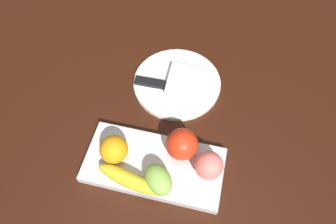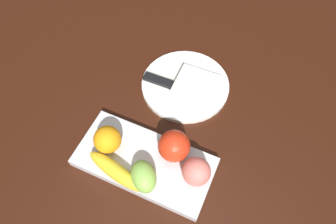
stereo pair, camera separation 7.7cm
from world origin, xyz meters
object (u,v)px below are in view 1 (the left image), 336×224
Objects in this scene: fruit_tray at (156,165)px; peach at (209,165)px; banana at (129,179)px; folded_napkin at (189,82)px; apple at (182,144)px; grape_bunch at (158,179)px; dinner_plate at (178,83)px; orange_near_apple at (114,149)px; knife at (156,84)px.

peach is at bearing 5.11° from fruit_tray.
banana is 1.30× the size of folded_napkin.
grape_bunch is (-0.03, -0.09, -0.01)m from apple.
folded_napkin is at bearing 83.18° from fruit_tray.
grape_bunch reaches higher than dinner_plate.
dinner_plate is 2.06× the size of folded_napkin.
orange_near_apple is at bearing 159.25° from grape_bunch.
dinner_plate is 1.36× the size of knife.
peach is at bearing -52.08° from knife.
knife is at bearing 103.56° from banana.
grape_bunch reaches higher than knife.
apple reaches higher than orange_near_apple.
apple is at bearing 40.81° from fruit_tray.
folded_napkin is at bearing 14.47° from knife.
banana is (-0.05, -0.06, 0.03)m from fruit_tray.
dinner_plate is at bearing 104.00° from apple.
peach is at bearing 33.37° from banana.
apple reaches higher than peach.
banana is 0.29m from knife.
apple is 0.16m from orange_near_apple.
orange_near_apple is (-0.15, -0.05, -0.00)m from apple.
fruit_tray is 0.06m from grape_bunch.
folded_napkin reaches higher than fruit_tray.
dinner_plate is (-0.05, 0.21, -0.05)m from apple.
grape_bunch reaches higher than banana.
orange_near_apple reaches higher than knife.
knife is at bearing -164.29° from folded_napkin.
peach reaches higher than fruit_tray.
folded_napkin is at bearing 87.69° from grape_bunch.
dinner_plate is at bearing 116.37° from peach.
grape_bunch is 0.29m from knife.
apple reaches higher than knife.
banana reaches higher than knife.
dinner_plate is 0.04m from folded_napkin.
dinner_plate is at bearing 22.04° from knife.
apple is 0.42× the size of knife.
grape_bunch is at bearing -86.49° from dinner_plate.
banana is 2.34× the size of orange_near_apple.
folded_napkin reaches higher than knife.
folded_napkin is (-0.09, 0.25, -0.03)m from peach.
orange_near_apple is at bearing -176.87° from peach.
banana is 0.63× the size of dinner_plate.
banana is at bearing -169.58° from grape_bunch.
grape_bunch is at bearing -20.75° from orange_near_apple.
peach is (0.12, 0.01, 0.04)m from fruit_tray.
grape_bunch is 0.31m from dinner_plate.
folded_napkin is at bearing 0.00° from dinner_plate.
dinner_plate is (-0.00, 0.26, -0.01)m from fruit_tray.
orange_near_apple reaches higher than peach.
knife is (-0.18, 0.22, -0.04)m from peach.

